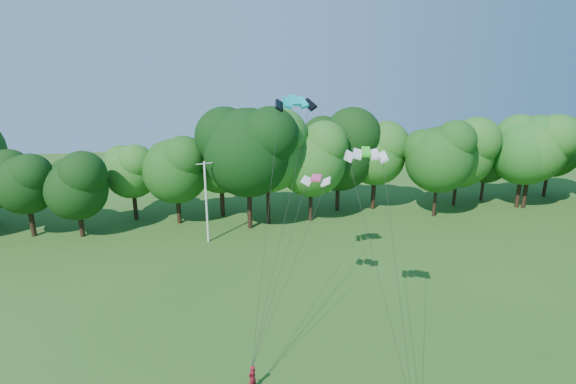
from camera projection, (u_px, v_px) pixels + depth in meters
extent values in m
cylinder|color=silver|center=(206.00, 203.00, 45.27)|extent=(0.21, 0.21, 8.50)
cube|color=silver|center=(204.00, 164.00, 44.12)|extent=(1.62, 0.67, 0.08)
imported|color=maroon|center=(252.00, 378.00, 25.47)|extent=(0.69, 0.67, 1.59)
cube|color=#05A5AB|center=(295.00, 100.00, 30.84)|extent=(2.86, 1.51, 0.70)
cube|color=#2CD11F|center=(366.00, 152.00, 25.02)|extent=(2.56, 1.65, 0.41)
cube|color=#D73B6E|center=(316.00, 178.00, 30.32)|extent=(2.20, 1.64, 0.30)
cylinder|color=black|center=(250.00, 206.00, 49.49)|extent=(0.51, 0.51, 5.23)
ellipsoid|color=black|center=(248.00, 144.00, 47.52)|extent=(10.47, 10.47, 11.42)
cylinder|color=black|center=(519.00, 190.00, 56.61)|extent=(0.51, 0.51, 4.55)
ellipsoid|color=#1E571A|center=(526.00, 143.00, 54.90)|extent=(9.09, 9.09, 9.92)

